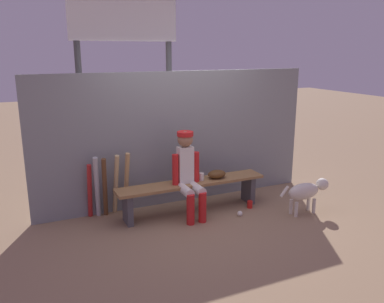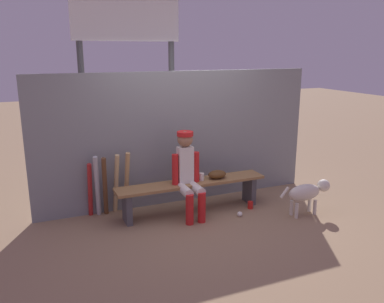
{
  "view_description": "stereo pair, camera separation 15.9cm",
  "coord_description": "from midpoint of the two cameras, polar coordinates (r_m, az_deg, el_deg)",
  "views": [
    {
      "loc": [
        -2.25,
        -4.95,
        2.32
      ],
      "look_at": [
        0.0,
        0.0,
        0.92
      ],
      "focal_mm": 37.03,
      "sensor_mm": 36.0,
      "label": 1
    },
    {
      "loc": [
        -2.1,
        -5.01,
        2.32
      ],
      "look_at": [
        0.0,
        0.0,
        0.92
      ],
      "focal_mm": 37.03,
      "sensor_mm": 36.0,
      "label": 2
    }
  ],
  "objects": [
    {
      "name": "dugout_bench",
      "position": [
        5.78,
        -0.79,
        -5.38
      ],
      "size": [
        2.23,
        0.36,
        0.47
      ],
      "color": "olive",
      "rests_on": "ground_plane"
    },
    {
      "name": "bat_aluminum_silver",
      "position": [
        5.7,
        -14.3,
        -5.03
      ],
      "size": [
        0.11,
        0.26,
        0.92
      ],
      "primitive_type": "cylinder",
      "rotation": [
        0.21,
        0.0,
        -0.2
      ],
      "color": "#B7B7BC",
      "rests_on": "ground_plane"
    },
    {
      "name": "bat_wood_natural",
      "position": [
        5.79,
        -11.68,
        -4.66
      ],
      "size": [
        0.11,
        0.25,
        0.9
      ],
      "primitive_type": "cylinder",
      "rotation": [
        0.2,
        0.0,
        0.18
      ],
      "color": "tan",
      "rests_on": "ground_plane"
    },
    {
      "name": "bat_aluminum_red",
      "position": [
        5.75,
        -15.28,
        -5.52
      ],
      "size": [
        0.07,
        0.21,
        0.81
      ],
      "primitive_type": "cylinder",
      "rotation": [
        0.18,
        0.0,
        0.02
      ],
      "color": "#B22323",
      "rests_on": "ground_plane"
    },
    {
      "name": "bat_wood_tan",
      "position": [
        5.8,
        -10.21,
        -4.45
      ],
      "size": [
        0.1,
        0.26,
        0.93
      ],
      "primitive_type": "cylinder",
      "rotation": [
        0.2,
        0.0,
        0.14
      ],
      "color": "tan",
      "rests_on": "ground_plane"
    },
    {
      "name": "dog",
      "position": [
        5.96,
        15.45,
        -5.52
      ],
      "size": [
        0.84,
        0.2,
        0.49
      ],
      "color": "beige",
      "rests_on": "ground_plane"
    },
    {
      "name": "chainlink_fence",
      "position": [
        6.03,
        -2.68,
        1.9
      ],
      "size": [
        4.38,
        0.03,
        2.02
      ],
      "primitive_type": "cube",
      "color": "gray",
      "rests_on": "ground_plane"
    },
    {
      "name": "baseball_glove",
      "position": [
        5.89,
        2.82,
        -3.28
      ],
      "size": [
        0.28,
        0.2,
        0.12
      ],
      "primitive_type": "ellipsoid",
      "color": "#593819",
      "rests_on": "dugout_bench"
    },
    {
      "name": "baseball",
      "position": [
        5.78,
        6.12,
        -8.86
      ],
      "size": [
        0.07,
        0.07,
        0.07
      ],
      "primitive_type": "sphere",
      "color": "white",
      "rests_on": "ground_plane"
    },
    {
      "name": "ground_plane",
      "position": [
        5.91,
        -0.78,
        -8.66
      ],
      "size": [
        30.0,
        30.0,
        0.0
      ],
      "primitive_type": "plane",
      "color": "#937556"
    },
    {
      "name": "bat_wood_dark",
      "position": [
        5.71,
        -13.23,
        -5.08
      ],
      "size": [
        0.1,
        0.26,
        0.89
      ],
      "primitive_type": "cylinder",
      "rotation": [
        0.21,
        0.0,
        -0.16
      ],
      "color": "brown",
      "rests_on": "ground_plane"
    },
    {
      "name": "player_seated",
      "position": [
        5.54,
        -1.34,
        -2.93
      ],
      "size": [
        0.41,
        0.55,
        1.22
      ],
      "color": "silver",
      "rests_on": "ground_plane"
    },
    {
      "name": "cup_on_bench",
      "position": [
        5.78,
        0.56,
        -3.65
      ],
      "size": [
        0.08,
        0.08,
        0.11
      ],
      "primitive_type": "cylinder",
      "color": "silver",
      "rests_on": "dugout_bench"
    },
    {
      "name": "cup_on_ground",
      "position": [
        6.07,
        7.58,
        -7.56
      ],
      "size": [
        0.08,
        0.08,
        0.11
      ],
      "primitive_type": "cylinder",
      "color": "red",
      "rests_on": "ground_plane"
    },
    {
      "name": "scoreboard",
      "position": [
        6.7,
        -9.85,
        15.5
      ],
      "size": [
        2.02,
        0.27,
        3.55
      ],
      "color": "#3F3F42",
      "rests_on": "ground_plane"
    }
  ]
}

